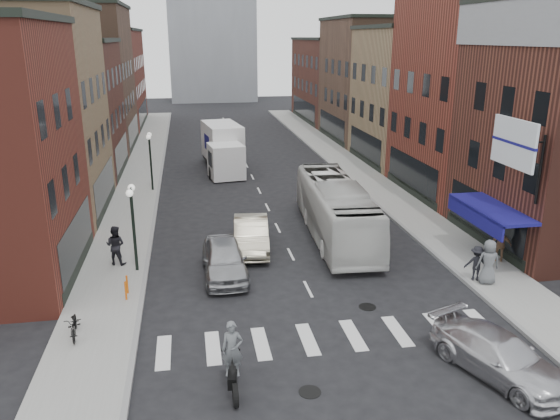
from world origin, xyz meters
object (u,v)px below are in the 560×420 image
object	(u,v)px
curb_car	(499,355)
billboard_sign	(515,145)
ped_right_b	(501,245)
bike_rack	(126,288)
box_truck	(223,149)
parked_bicycle	(74,325)
sedan_left_far	(251,235)
ped_right_a	(477,263)
streetlamp_far	(150,151)
ped_right_c	(488,262)
motorcycle_rider	(233,359)
ped_left_solo	(115,245)
sedan_left_near	(224,259)
transit_bus	(336,210)
streetlamp_near	(132,213)

from	to	relation	value
curb_car	billboard_sign	bearing A→B (deg)	38.56
billboard_sign	ped_right_b	xyz separation A→B (m)	(1.01, 1.65, -5.16)
curb_car	bike_rack	bearing A→B (deg)	128.28
box_truck	parked_bicycle	xyz separation A→B (m)	(-7.13, -25.15, -1.21)
sedan_left_far	ped_right_a	size ratio (longest dim) A/B	3.11
bike_rack	ped_right_a	bearing A→B (deg)	-3.52
curb_car	ped_right_a	distance (m)	7.03
streetlamp_far	ped_right_c	bearing A→B (deg)	-50.01
motorcycle_rider	ped_left_solo	xyz separation A→B (m)	(-4.59, 10.38, -0.01)
parked_bicycle	ped_right_c	distance (m)	16.93
parked_bicycle	sedan_left_near	bearing A→B (deg)	31.24
transit_bus	parked_bicycle	distance (m)	14.81
curb_car	ped_left_solo	xyz separation A→B (m)	(-13.04, 10.96, 0.40)
streetlamp_near	streetlamp_far	bearing A→B (deg)	90.00
streetlamp_far	parked_bicycle	size ratio (longest dim) A/B	2.49
billboard_sign	sedan_left_near	xyz separation A→B (m)	(-12.03, 2.50, -5.32)
streetlamp_far	parked_bicycle	xyz separation A→B (m)	(-1.74, -19.59, -2.33)
streetlamp_far	transit_bus	bearing A→B (deg)	-46.85
streetlamp_far	box_truck	xyz separation A→B (m)	(5.39, 5.56, -1.12)
parked_bicycle	ped_right_c	size ratio (longest dim) A/B	0.83
curb_car	ped_right_c	distance (m)	6.82
bike_rack	ped_right_b	world-z (taller)	ped_right_b
parked_bicycle	ped_left_solo	distance (m)	6.51
sedan_left_near	ped_right_c	bearing A→B (deg)	-15.54
box_truck	ped_right_b	distance (m)	24.37
streetlamp_near	parked_bicycle	world-z (taller)	streetlamp_near
transit_bus	ped_left_solo	xyz separation A→B (m)	(-11.23, -2.22, -0.45)
sedan_left_far	streetlamp_far	bearing A→B (deg)	120.49
streetlamp_far	ped_right_c	size ratio (longest dim) A/B	2.07
curb_car	parked_bicycle	distance (m)	14.50
streetlamp_far	curb_car	size ratio (longest dim) A/B	0.86
streetlamp_near	sedan_left_far	size ratio (longest dim) A/B	0.84
streetlamp_near	box_truck	bearing A→B (deg)	74.59
ped_right_a	sedan_left_near	bearing A→B (deg)	8.54
ped_right_c	box_truck	bearing A→B (deg)	-58.43
sedan_left_far	ped_right_b	xyz separation A→B (m)	(11.47, -3.85, 0.16)
billboard_sign	bike_rack	xyz separation A→B (m)	(-16.19, 0.80, -5.58)
sedan_left_near	parked_bicycle	bearing A→B (deg)	-141.56
streetlamp_near	bike_rack	world-z (taller)	streetlamp_near
streetlamp_near	parked_bicycle	size ratio (longest dim) A/B	2.49
streetlamp_far	transit_bus	distance (m)	15.03
sedan_left_near	sedan_left_far	distance (m)	3.39
box_truck	motorcycle_rider	size ratio (longest dim) A/B	3.64
streetlamp_near	motorcycle_rider	bearing A→B (deg)	-69.28
transit_bus	bike_rack	bearing A→B (deg)	-147.79
streetlamp_far	billboard_sign	bearing A→B (deg)	-47.59
parked_bicycle	streetlamp_near	bearing A→B (deg)	65.11
sedan_left_near	ped_right_a	distance (m)	11.16
streetlamp_near	ped_left_solo	world-z (taller)	streetlamp_near
streetlamp_near	sedan_left_far	bearing A→B (deg)	19.88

